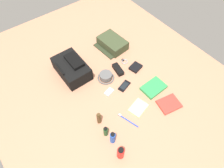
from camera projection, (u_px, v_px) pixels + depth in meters
ground_plane at (112, 87)px, 1.75m from camera, size 2.64×2.02×0.02m
backpack at (72, 68)px, 1.77m from camera, size 0.35×0.23×0.16m
toiletry_pouch at (112, 43)px, 2.00m from camera, size 0.30×0.26×0.10m
bucket_hat at (106, 76)px, 1.78m from camera, size 0.15×0.15×0.06m
sunscreen_spray at (121, 153)px, 1.35m from camera, size 0.05×0.05×0.13m
deodorant_spray at (113, 138)px, 1.41m from camera, size 0.04×0.04×0.14m
shampoo_bottle at (106, 131)px, 1.45m from camera, size 0.03×0.03×0.11m
cologne_bottle at (99, 118)px, 1.50m from camera, size 0.03×0.03×0.13m
paperback_novel at (169, 104)px, 1.63m from camera, size 0.18×0.20×0.02m
travel_guidebook at (153, 88)px, 1.72m from camera, size 0.15×0.21×0.03m
cell_phone at (124, 86)px, 1.74m from camera, size 0.09×0.13×0.01m
media_player at (109, 92)px, 1.71m from camera, size 0.07×0.09×0.01m
wristwatch at (124, 61)px, 1.91m from camera, size 0.07×0.06×0.01m
toothbrush at (127, 120)px, 1.55m from camera, size 0.18×0.07×0.02m
wallet at (136, 67)px, 1.86m from camera, size 0.11×0.13×0.02m
notepad at (138, 108)px, 1.61m from camera, size 0.14×0.17×0.02m
sunglasses_case at (118, 69)px, 1.83m from camera, size 0.15×0.08×0.04m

